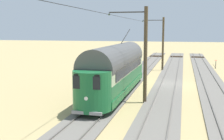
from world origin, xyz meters
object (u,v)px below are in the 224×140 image
at_px(catenary_pole_foreground, 162,43).
at_px(catenary_pole_mid_near, 144,53).
at_px(switch_stand, 216,64).
at_px(vintage_streetcar, 116,68).

relative_size(catenary_pole_foreground, catenary_pole_mid_near, 1.00).
height_order(catenary_pole_mid_near, switch_stand, catenary_pole_mid_near).
distance_m(catenary_pole_foreground, catenary_pole_mid_near, 18.37).
height_order(catenary_pole_foreground, switch_stand, catenary_pole_foreground).
distance_m(vintage_streetcar, switch_stand, 21.98).
bearing_deg(catenary_pole_mid_near, switch_stand, -108.71).
xyz_separation_m(vintage_streetcar, catenary_pole_mid_near, (-2.73, 2.38, 1.55)).
bearing_deg(catenary_pole_foreground, catenary_pole_mid_near, 90.00).
height_order(vintage_streetcar, catenary_pole_mid_near, catenary_pole_mid_near).
bearing_deg(switch_stand, catenary_pole_mid_near, 71.29).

